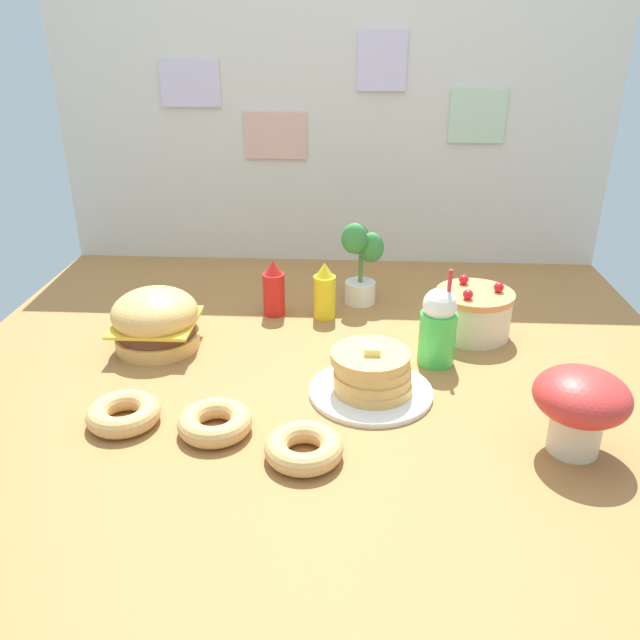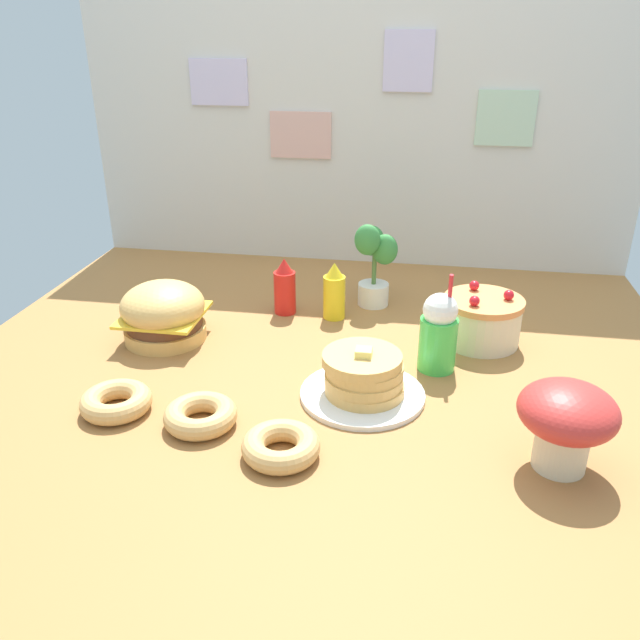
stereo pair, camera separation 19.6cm
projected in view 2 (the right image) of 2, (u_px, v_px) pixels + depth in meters
The scene contains 13 objects.
ground_plane at pixel (313, 378), 1.92m from camera, with size 2.28×2.11×0.02m, color #9E6B38.
back_wall at pixel (357, 136), 2.63m from camera, with size 2.28×0.04×1.07m.
burger at pixel (163, 313), 2.10m from camera, with size 0.27×0.27×0.20m.
pancake_stack at pixel (363, 379), 1.78m from camera, with size 0.35×0.35×0.15m.
layer_cake at pixel (482, 320), 2.09m from camera, with size 0.26×0.26×0.19m.
ketchup_bottle at pixel (285, 288), 2.30m from camera, with size 0.08×0.08×0.21m.
mustard_bottle at pixel (335, 293), 2.26m from camera, with size 0.08×0.08×0.21m.
cream_soda_cup at pixel (439, 332), 1.91m from camera, with size 0.11×0.11×0.31m.
donut_pink_glaze at pixel (116, 401), 1.73m from camera, with size 0.19×0.19×0.06m.
donut_chocolate at pixel (200, 415), 1.67m from camera, with size 0.19×0.19×0.06m.
donut_vanilla at pixel (281, 446), 1.55m from camera, with size 0.19×0.19×0.06m.
potted_plant at pixel (374, 262), 2.34m from camera, with size 0.15×0.12×0.31m.
mushroom_stool at pixel (566, 418), 1.47m from camera, with size 0.23×0.23×0.22m.
Camera 2 is at (0.30, -1.65, 0.95)m, focal length 36.01 mm.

